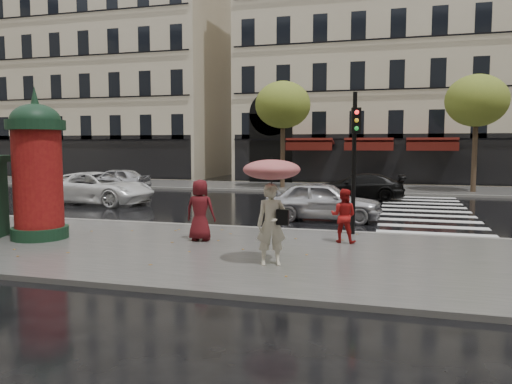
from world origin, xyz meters
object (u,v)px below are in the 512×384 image
(woman_red, at_px, (343,216))
(morris_column, at_px, (37,166))
(traffic_light, at_px, (355,149))
(car_white, at_px, (98,188))
(man_burgundy, at_px, (200,210))
(car_black, at_px, (358,187))
(woman_umbrella, at_px, (272,193))
(car_silver, at_px, (323,201))
(car_far_silver, at_px, (116,180))

(woman_red, bearing_deg, morris_column, 19.86)
(traffic_light, distance_m, car_white, 13.47)
(man_burgundy, distance_m, car_black, 13.12)
(woman_umbrella, bearing_deg, car_silver, 89.41)
(woman_umbrella, relative_size, woman_red, 1.64)
(man_burgundy, relative_size, traffic_light, 0.41)
(woman_red, xyz_separation_m, man_burgundy, (-3.83, -0.79, 0.12))
(man_burgundy, distance_m, traffic_light, 4.82)
(morris_column, relative_size, car_silver, 1.01)
(woman_red, xyz_separation_m, morris_column, (-8.35, -1.71, 1.31))
(morris_column, relative_size, car_white, 0.79)
(traffic_light, relative_size, car_black, 0.92)
(woman_red, distance_m, traffic_light, 2.22)
(traffic_light, xyz_separation_m, car_silver, (-1.35, 3.27, -1.93))
(woman_red, height_order, car_white, woman_red)
(woman_umbrella, distance_m, man_burgundy, 3.46)
(morris_column, bearing_deg, car_silver, 41.28)
(car_far_silver, bearing_deg, car_white, 25.66)
(car_silver, bearing_deg, car_black, -5.53)
(traffic_light, distance_m, car_silver, 4.03)
(man_burgundy, height_order, car_black, man_burgundy)
(woman_red, bearing_deg, woman_umbrella, 75.32)
(car_white, bearing_deg, traffic_light, -109.45)
(car_white, relative_size, car_far_silver, 1.32)
(car_white, xyz_separation_m, car_far_silver, (-2.62, 5.88, -0.05))
(woman_red, distance_m, car_black, 11.89)
(morris_column, relative_size, traffic_light, 1.02)
(woman_umbrella, height_order, car_far_silver, woman_umbrella)
(woman_red, distance_m, car_far_silver, 19.32)
(woman_umbrella, xyz_separation_m, man_burgundy, (-2.57, 2.20, -0.74))
(car_black, distance_m, car_far_silver, 14.19)
(car_silver, bearing_deg, woman_umbrella, 179.59)
(car_silver, bearing_deg, morris_column, 131.47)
(car_silver, xyz_separation_m, car_white, (-10.82, 2.17, 0.03))
(woman_umbrella, xyz_separation_m, traffic_light, (1.43, 4.29, 0.94))
(traffic_light, height_order, car_far_silver, traffic_light)
(woman_red, relative_size, man_burgundy, 0.86)
(woman_umbrella, bearing_deg, woman_red, 67.01)
(car_far_silver, bearing_deg, woman_red, 50.86)
(car_far_silver, bearing_deg, morris_column, 25.33)
(morris_column, bearing_deg, traffic_light, 19.47)
(man_burgundy, relative_size, car_white, 0.31)
(man_burgundy, xyz_separation_m, traffic_light, (4.00, 2.10, 1.68))
(car_white, xyz_separation_m, car_black, (11.55, 5.13, -0.09))
(man_burgundy, xyz_separation_m, morris_column, (-4.51, -0.91, 1.19))
(morris_column, height_order, car_white, morris_column)
(man_burgundy, bearing_deg, traffic_light, -152.60)
(morris_column, xyz_separation_m, car_silver, (7.16, 6.28, -1.44))
(morris_column, xyz_separation_m, car_white, (-3.66, 8.46, -1.41))
(car_white, height_order, car_black, car_white)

